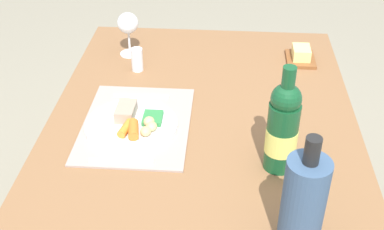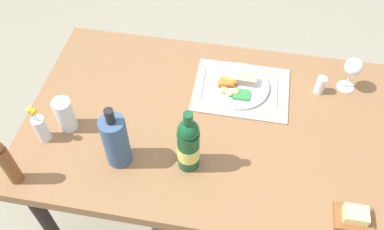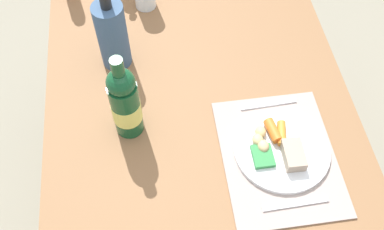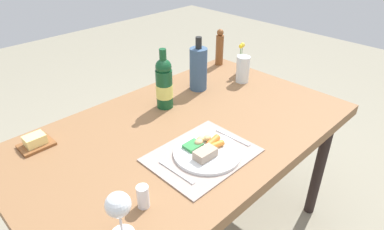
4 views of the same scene
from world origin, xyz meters
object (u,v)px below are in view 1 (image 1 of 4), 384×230
Objects in this scene: knife at (121,161)px; fork at (141,96)px; wine_glass at (128,25)px; wine_bottle at (283,128)px; butter_dish at (301,55)px; dining_table at (199,165)px; cooler_bottle at (303,203)px; dinner_plate at (133,123)px; salt_shaker at (137,60)px.

fork is at bearing 177.02° from knife.
wine_bottle is (0.60, 0.50, 0.01)m from wine_glass.
butter_dish is 0.44× the size of wine_bottle.
wine_glass is at bearing -151.57° from dining_table.
dining_table is 5.27× the size of cooler_bottle.
wine_glass is (-0.46, -0.09, 0.10)m from dinner_plate.
wine_bottle reaches higher than dining_table.
butter_dish is at bearing 101.02° from salt_shaker.
butter_dish is (-0.11, 0.57, -0.02)m from salt_shaker.
dining_table is at bearing -143.94° from cooler_bottle.
wine_bottle reaches higher than butter_dish.
knife is at bearing -1.44° from dinner_plate.
fork is 0.33m from wine_glass.
knife is at bearing -118.64° from cooler_bottle.
knife is 1.31× the size of butter_dish.
salt_shaker is 0.27× the size of wine_bottle.
wine_glass is (-0.30, -0.09, 0.11)m from fork.
fork is 0.32m from knife.
salt_shaker is at bearing -136.81° from wine_bottle.
butter_dish is (-0.61, 0.53, 0.01)m from knife.
cooler_bottle is at bearing 36.51° from fork.
salt_shaker is at bearing -78.98° from butter_dish.
knife is (0.32, -0.00, 0.00)m from fork.
fork is 0.72m from cooler_bottle.
butter_dish reaches higher than fork.
butter_dish is at bearing 173.71° from cooler_bottle.
butter_dish is (-0.85, 0.09, -0.10)m from cooler_bottle.
cooler_bottle is (0.24, 0.44, 0.11)m from knife.
salt_shaker is 0.62× the size of butter_dish.
dinner_plate is at bearing 10.99° from wine_glass.
dining_table is 0.44m from cooler_bottle.
cooler_bottle is at bearing 36.06° from dining_table.
knife is (0.08, -0.20, 0.08)m from dining_table.
salt_shaker is at bearing -147.23° from cooler_bottle.
knife is at bearing -87.36° from wine_bottle.
wine_glass reaches higher than salt_shaker.
wine_glass is 1.23× the size of butter_dish.
wine_glass is at bearing -164.71° from fork.
wine_glass is 1.00m from cooler_bottle.
dinner_plate is 1.57× the size of knife.
dining_table is 0.29m from wine_bottle.
knife is 0.51m from cooler_bottle.
dining_table is 8.87× the size of knife.
knife is at bearing 4.35° from salt_shaker.
butter_dish is at bearing 130.68° from dinner_plate.
cooler_bottle reaches higher than butter_dish.
knife is 0.59× the size of cooler_bottle.
dining_table is 5.12× the size of wine_bottle.
salt_shaker is (-0.42, -0.24, 0.11)m from dining_table.
salt_shaker is (-0.34, -0.04, 0.02)m from dinner_plate.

